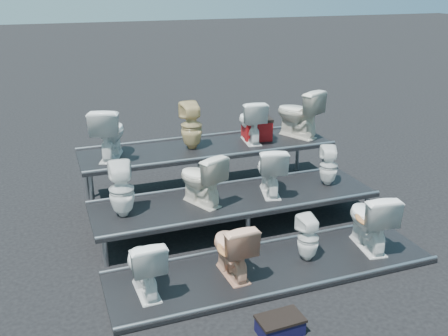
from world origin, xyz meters
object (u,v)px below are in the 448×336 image
object	(u,v)px
toilet_2	(308,238)
toilet_9	(191,126)
red_crate	(257,130)
toilet_6	(270,170)
toilet_7	(329,166)
toilet_8	(109,133)
step_stool	(280,326)
toilet_0	(144,265)
toilet_1	(232,248)
toilet_5	(201,179)
toilet_10	(251,121)
toilet_11	(298,113)
toilet_4	(122,190)
toilet_3	(370,219)

from	to	relation	value
toilet_2	toilet_9	world-z (taller)	toilet_9
red_crate	toilet_6	bearing A→B (deg)	-98.04
toilet_7	toilet_8	distance (m)	3.45
toilet_2	step_stool	size ratio (longest dim) A/B	1.32
toilet_0	toilet_8	world-z (taller)	toilet_8
toilet_1	toilet_2	xyz separation A→B (m)	(1.05, 0.00, -0.07)
toilet_5	step_stool	world-z (taller)	toilet_5
toilet_6	red_crate	size ratio (longest dim) A/B	1.60
toilet_10	red_crate	size ratio (longest dim) A/B	1.57
toilet_6	toilet_7	world-z (taller)	toilet_6
toilet_2	toilet_10	distance (m)	2.75
toilet_0	toilet_11	world-z (taller)	toilet_11
toilet_5	toilet_9	bearing A→B (deg)	-124.96
toilet_9	red_crate	bearing A→B (deg)	-177.93
toilet_1	step_stool	bearing A→B (deg)	92.54
toilet_6	toilet_1	bearing A→B (deg)	64.78
toilet_9	red_crate	world-z (taller)	toilet_9
toilet_8	toilet_10	distance (m)	2.38
toilet_8	toilet_6	bearing A→B (deg)	168.88
toilet_8	step_stool	xyz separation A→B (m)	(1.15, -3.73, -1.18)
toilet_7	toilet_1	bearing A→B (deg)	50.87
toilet_6	toilet_8	world-z (taller)	toilet_8
red_crate	toilet_8	bearing A→B (deg)	-170.61
toilet_0	toilet_4	xyz separation A→B (m)	(-0.02, 1.30, 0.41)
toilet_4	step_stool	size ratio (longest dim) A/B	1.64
step_stool	toilet_10	bearing A→B (deg)	69.44
toilet_0	toilet_3	distance (m)	3.06
toilet_4	toilet_11	bearing A→B (deg)	-153.64
toilet_2	toilet_9	size ratio (longest dim) A/B	0.79
toilet_2	toilet_3	xyz separation A→B (m)	(0.93, 0.00, 0.11)
toilet_0	toilet_6	distance (m)	2.57
toilet_0	toilet_11	size ratio (longest dim) A/B	0.85
toilet_6	toilet_9	world-z (taller)	toilet_9
toilet_6	red_crate	distance (m)	1.45
toilet_11	toilet_6	bearing A→B (deg)	23.92
toilet_6	red_crate	world-z (taller)	toilet_6
toilet_2	toilet_8	world-z (taller)	toilet_8
toilet_0	toilet_11	distance (m)	4.30
toilet_6	step_stool	world-z (taller)	toilet_6
toilet_0	toilet_3	size ratio (longest dim) A/B	0.88
toilet_1	toilet_11	bearing A→B (deg)	-133.28
toilet_0	toilet_2	xyz separation A→B (m)	(2.13, 0.00, -0.06)
toilet_0	red_crate	bearing A→B (deg)	-136.03
toilet_4	toilet_8	size ratio (longest dim) A/B	0.93
toilet_0	toilet_2	world-z (taller)	toilet_0
toilet_1	red_crate	distance (m)	3.13
toilet_3	red_crate	xyz separation A→B (m)	(-0.49, 2.69, 0.55)
toilet_0	toilet_10	world-z (taller)	toilet_10
toilet_0	toilet_5	bearing A→B (deg)	-132.61
toilet_7	toilet_8	bearing A→B (deg)	-3.23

